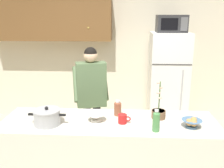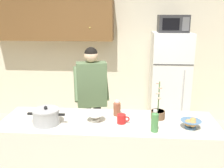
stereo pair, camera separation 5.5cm
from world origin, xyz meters
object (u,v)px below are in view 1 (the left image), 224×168
at_px(microwave, 171,24).
at_px(bread_bowl, 192,123).
at_px(potted_orchid, 159,113).
at_px(bottle_mid_counter, 156,121).
at_px(refrigerator, 167,82).
at_px(coffee_mug, 123,119).
at_px(person_near_pot, 91,91).
at_px(empty_bowl, 96,117).
at_px(cooking_pot, 47,117).
at_px(bottle_near_edge, 118,108).

distance_m(microwave, bread_bowl, 2.13).
bearing_deg(potted_orchid, bottle_mid_counter, -101.38).
bearing_deg(refrigerator, coffee_mug, -111.79).
distance_m(refrigerator, coffee_mug, 2.04).
relative_size(person_near_pot, bread_bowl, 7.92).
xyz_separation_m(person_near_pot, empty_bowl, (0.17, -0.87, -0.01)).
bearing_deg(refrigerator, cooking_pot, -127.68).
xyz_separation_m(person_near_pot, bottle_mid_counter, (0.77, -1.07, 0.05)).
relative_size(bread_bowl, bottle_mid_counter, 0.92).
relative_size(refrigerator, cooking_pot, 4.49).
height_order(microwave, bottle_mid_counter, microwave).
xyz_separation_m(refrigerator, potted_orchid, (-0.38, -1.74, 0.12)).
bearing_deg(empty_bowl, refrigerator, 60.78).
bearing_deg(cooking_pot, empty_bowl, 13.02).
relative_size(person_near_pot, bottle_mid_counter, 7.28).
relative_size(coffee_mug, bottle_mid_counter, 0.60).
xyz_separation_m(bottle_near_edge, potted_orchid, (0.44, -0.05, -0.02)).
height_order(microwave, potted_orchid, microwave).
relative_size(coffee_mug, bottle_near_edge, 0.76).
relative_size(microwave, coffee_mug, 3.66).
bearing_deg(bread_bowl, potted_orchid, 143.45).
bearing_deg(refrigerator, bread_bowl, -92.28).
bearing_deg(person_near_pot, bread_bowl, -40.87).
bearing_deg(empty_bowl, bottle_near_edge, 37.27).
height_order(microwave, bread_bowl, microwave).
bearing_deg(refrigerator, microwave, -89.93).
bearing_deg(cooking_pot, bread_bowl, 0.26).
bearing_deg(bottle_near_edge, bread_bowl, -20.30).
height_order(refrigerator, bottle_near_edge, refrigerator).
bearing_deg(bottle_mid_counter, empty_bowl, 161.66).
xyz_separation_m(person_near_pot, cooking_pot, (-0.31, -0.98, 0.02)).
bearing_deg(potted_orchid, microwave, 77.67).
xyz_separation_m(microwave, bottle_mid_counter, (-0.44, -2.03, -0.83)).
xyz_separation_m(person_near_pot, bread_bowl, (1.13, -0.98, -0.01)).
bearing_deg(empty_bowl, person_near_pot, 100.95).
bearing_deg(potted_orchid, cooking_pot, -168.77).
bearing_deg(coffee_mug, bread_bowl, -5.63).
height_order(cooking_pot, coffee_mug, cooking_pot).
distance_m(microwave, bottle_mid_counter, 2.24).
distance_m(empty_bowl, bottle_near_edge, 0.28).
bearing_deg(potted_orchid, bread_bowl, -36.55).
bearing_deg(bottle_near_edge, microwave, 63.88).
xyz_separation_m(refrigerator, bottle_mid_counter, (-0.44, -2.05, 0.17)).
bearing_deg(bread_bowl, bottle_mid_counter, -165.44).
height_order(person_near_pot, bottle_near_edge, person_near_pot).
bearing_deg(bottle_mid_counter, person_near_pot, 125.65).
height_order(refrigerator, potted_orchid, refrigerator).
relative_size(refrigerator, microwave, 3.57).
bearing_deg(microwave, bottle_near_edge, -116.12).
bearing_deg(bread_bowl, person_near_pot, 139.13).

